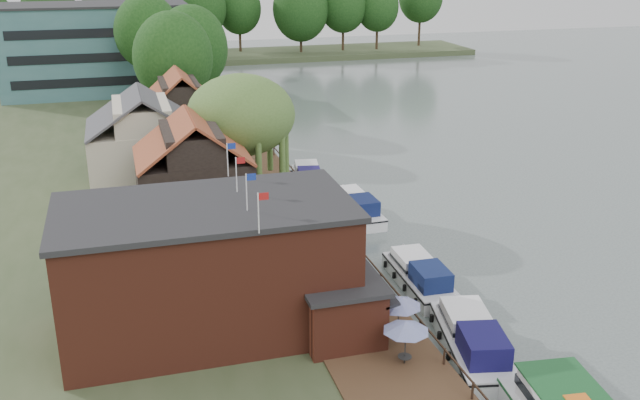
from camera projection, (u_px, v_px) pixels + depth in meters
ground at (465, 298)px, 44.64m from camera, size 260.00×260.00×0.00m
land_bank at (14, 170)px, 68.31m from camera, size 50.00×140.00×1.00m
quay_deck at (301, 237)px, 51.24m from camera, size 6.00×50.00×0.10m
quay_rail at (335, 225)px, 52.25m from camera, size 0.20×49.00×1.00m
pub at (244, 263)px, 38.52m from camera, size 20.00×11.00×7.30m
hotel_block at (96, 48)px, 99.78m from camera, size 25.40×12.40×12.30m
cottage_a at (193, 173)px, 51.62m from camera, size 8.60×7.60×8.50m
cottage_b at (144, 142)px, 59.88m from camera, size 9.60×8.60×8.50m
cottage_c at (181, 116)px, 69.06m from camera, size 7.60×7.60×8.50m
willow at (242, 139)px, 56.98m from camera, size 8.60×8.60×10.43m
umbrella_0 at (405, 342)px, 35.36m from camera, size 2.35×2.35×2.38m
umbrella_1 at (399, 317)px, 37.80m from camera, size 2.41×2.41×2.38m
umbrella_2 at (362, 294)px, 40.20m from camera, size 2.00×2.00×2.38m
umbrella_3 at (338, 265)px, 43.87m from camera, size 2.21×2.21×2.38m
umbrella_4 at (313, 243)px, 47.03m from camera, size 2.11×2.11×2.38m
umbrella_5 at (331, 232)px, 48.90m from camera, size 1.98×1.98×2.38m
cruiser_0 at (473, 336)px, 38.05m from camera, size 5.12×10.22×2.37m
cruiser_1 at (420, 272)px, 45.70m from camera, size 3.17×9.06×2.14m
cruiser_2 at (356, 204)px, 57.69m from camera, size 3.10×9.07×2.15m
cruiser_3 at (308, 176)px, 64.73m from camera, size 4.52×9.42×2.16m
bank_tree_0 at (174, 74)px, 76.58m from camera, size 8.52×8.52×13.42m
bank_tree_1 at (192, 61)px, 85.61m from camera, size 8.81×8.81×13.32m
bank_tree_2 at (149, 50)px, 91.82m from camera, size 8.38×8.38×14.14m
bank_tree_3 at (156, 39)px, 110.43m from camera, size 8.23×8.23×12.00m
bank_tree_4 at (128, 27)px, 116.03m from camera, size 8.43×8.43×14.32m
bank_tree_5 at (166, 28)px, 123.86m from camera, size 8.80×8.80×12.45m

